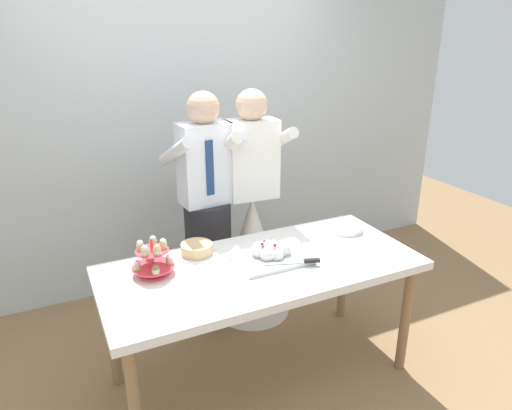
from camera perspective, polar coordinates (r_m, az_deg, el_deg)
The scene contains 9 objects.
ground_plane at distance 3.09m, azimuth 0.67°, elevation -20.02°, with size 8.00×8.00×0.00m, color olive.
rear_wall at distance 3.74m, azimuth -9.34°, elevation 11.79°, with size 5.20×0.10×2.90m, color silver.
dessert_table at distance 2.68m, azimuth 0.74°, elevation -8.63°, with size 1.80×0.80×0.78m.
cupcake_stand at distance 2.57m, azimuth -12.54°, elevation -6.53°, with size 0.23×0.23×0.21m.
main_cake_tray at distance 2.68m, azimuth 1.88°, elevation -5.93°, with size 0.43×0.34×0.13m.
plate_stack at distance 3.11m, azimuth 11.01°, elevation -2.77°, with size 0.21×0.21×0.04m.
round_cake at distance 2.76m, azimuth -7.27°, elevation -5.46°, with size 0.24×0.24×0.07m.
person_groom at distance 3.22m, azimuth -5.92°, elevation -2.57°, with size 0.49×0.52×1.66m.
person_bride at distance 3.38m, azimuth -0.48°, elevation -4.36°, with size 0.56×0.56×1.66m.
Camera 1 is at (-1.04, -2.09, 2.02)m, focal length 32.65 mm.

